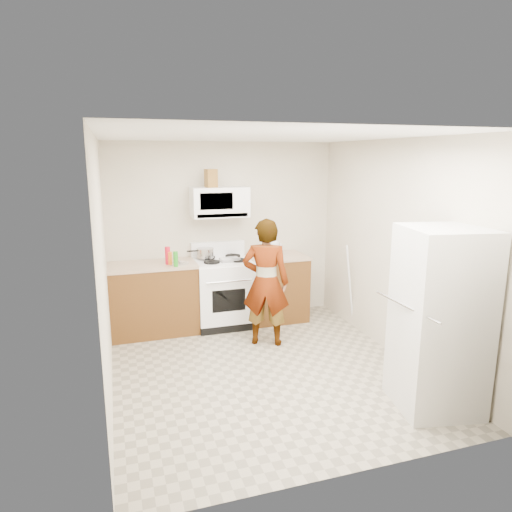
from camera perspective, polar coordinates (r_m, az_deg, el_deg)
name	(u,v)px	position (r m, az deg, el deg)	size (l,w,h in m)	color
floor	(264,369)	(5.19, 0.99, -13.99)	(3.60, 3.60, 0.00)	gray
back_wall	(224,232)	(6.46, -4.03, 2.95)	(3.20, 0.02, 2.50)	beige
right_wall	(395,250)	(5.48, 17.02, 0.73)	(0.02, 3.60, 2.50)	beige
cabinet_left	(154,300)	(6.20, -12.67, -5.35)	(1.12, 0.62, 0.90)	brown
counter_left	(152,265)	(6.07, -12.88, -1.14)	(1.14, 0.64, 0.04)	tan
cabinet_right	(276,288)	(6.55, 2.51, -4.08)	(0.80, 0.62, 0.90)	brown
counter_right	(276,257)	(6.43, 2.55, -0.08)	(0.82, 0.64, 0.04)	tan
gas_range	(223,291)	(6.32, -4.15, -4.39)	(0.76, 0.65, 1.13)	white
microwave	(219,202)	(6.20, -4.60, 6.75)	(0.76, 0.38, 0.40)	white
person	(266,282)	(5.59, 1.22, -3.32)	(0.58, 0.38, 1.58)	tan
fridge	(439,320)	(4.50, 21.95, -7.44)	(0.70, 0.70, 1.70)	silver
kettle	(274,248)	(6.52, 2.26, 1.05)	(0.15, 0.15, 0.18)	white
jug	(211,178)	(6.11, -5.65, 9.65)	(0.14, 0.14, 0.24)	brown
saucepan	(205,253)	(6.22, -6.36, 0.35)	(0.23, 0.23, 0.12)	#ADADB1
tray	(230,260)	(6.08, -3.33, -0.46)	(0.25, 0.16, 0.05)	white
bottle_spray	(168,256)	(5.99, -10.98, 0.05)	(0.07, 0.07, 0.23)	red
bottle_hot_sauce	(170,258)	(5.97, -10.68, -0.29)	(0.05, 0.05, 0.17)	orange
bottle_green_cap	(176,259)	(5.86, -10.01, -0.38)	(0.06, 0.06, 0.19)	#1D8518
pot_lid	(180,263)	(6.01, -9.49, -0.91)	(0.23, 0.23, 0.01)	white
broom	(350,286)	(6.33, 11.67, -3.66)	(0.03, 0.03, 1.17)	silver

